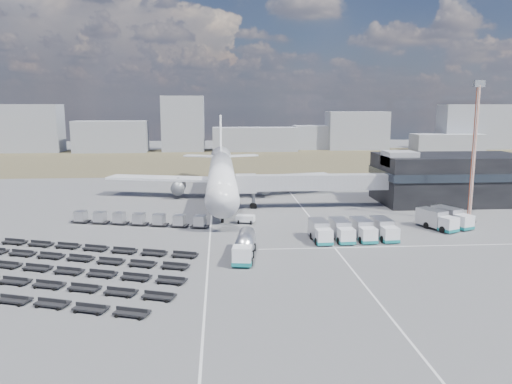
{
  "coord_description": "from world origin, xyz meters",
  "views": [
    {
      "loc": [
        -0.27,
        -76.12,
        20.3
      ],
      "look_at": [
        6.43,
        16.4,
        4.0
      ],
      "focal_mm": 35.0,
      "sensor_mm": 36.0,
      "label": 1
    }
  ],
  "objects": [
    {
      "name": "terminal",
      "position": [
        47.77,
        23.96,
        5.25
      ],
      "size": [
        30.4,
        16.4,
        11.0
      ],
      "color": "black",
      "rests_on": "ground"
    },
    {
      "name": "airliner",
      "position": [
        0.0,
        32.38,
        5.29
      ],
      "size": [
        51.59,
        64.53,
        17.62
      ],
      "color": "white",
      "rests_on": "ground"
    },
    {
      "name": "jet_bridge",
      "position": [
        15.9,
        20.42,
        5.05
      ],
      "size": [
        30.3,
        3.8,
        7.05
      ],
      "color": "#939399",
      "rests_on": "ground"
    },
    {
      "name": "floodlight_mast",
      "position": [
        43.17,
        6.25,
        12.19
      ],
      "size": [
        2.32,
        1.88,
        24.32
      ],
      "rotation": [
        0.0,
        0.0,
        0.3
      ],
      "color": "#A93D1B",
      "rests_on": "ground"
    },
    {
      "name": "skyline",
      "position": [
        13.31,
        147.53,
        8.58
      ],
      "size": [
        299.14,
        26.67,
        24.03
      ],
      "color": "gray",
      "rests_on": "ground"
    },
    {
      "name": "service_trucks_far",
      "position": [
        36.87,
        2.3,
        1.58
      ],
      "size": [
        8.45,
        9.06,
        2.91
      ],
      "rotation": [
        0.0,
        0.0,
        0.42
      ],
      "color": "white",
      "rests_on": "ground"
    },
    {
      "name": "grass_strip",
      "position": [
        0.0,
        110.0,
        0.01
      ],
      "size": [
        420.0,
        90.0,
        0.01
      ],
      "primitive_type": "cube",
      "color": "#4C442D",
      "rests_on": "ground"
    },
    {
      "name": "lane_markings",
      "position": [
        9.77,
        3.0,
        0.01
      ],
      "size": [
        47.12,
        110.0,
        0.01
      ],
      "color": "silver",
      "rests_on": "ground"
    },
    {
      "name": "fuel_tanker",
      "position": [
        2.85,
        -11.65,
        1.6
      ],
      "size": [
        3.78,
        10.15,
        3.2
      ],
      "rotation": [
        0.0,
        0.0,
        -0.13
      ],
      "color": "white",
      "rests_on": "ground"
    },
    {
      "name": "uld_row",
      "position": [
        -14.14,
        7.72,
        1.13
      ],
      "size": [
        24.03,
        7.64,
        1.89
      ],
      "rotation": [
        0.0,
        0.0,
        -0.25
      ],
      "color": "black",
      "rests_on": "ground"
    },
    {
      "name": "pushback_tug",
      "position": [
        4.0,
        8.0,
        0.71
      ],
      "size": [
        3.47,
        2.5,
        1.42
      ],
      "primitive_type": "cube",
      "rotation": [
        0.0,
        0.0,
        -0.26
      ],
      "color": "white",
      "rests_on": "ground"
    },
    {
      "name": "catering_truck",
      "position": [
        15.63,
        41.29,
        1.33
      ],
      "size": [
        3.29,
        5.98,
        2.6
      ],
      "rotation": [
        0.0,
        0.0,
        -0.18
      ],
      "color": "white",
      "rests_on": "ground"
    },
    {
      "name": "baggage_dollies",
      "position": [
        -21.04,
        -15.99,
        0.4
      ],
      "size": [
        38.42,
        30.15,
        0.81
      ],
      "rotation": [
        0.0,
        0.0,
        -0.32
      ],
      "color": "black",
      "rests_on": "ground"
    },
    {
      "name": "ground",
      "position": [
        0.0,
        0.0,
        0.0
      ],
      "size": [
        420.0,
        420.0,
        0.0
      ],
      "primitive_type": "plane",
      "color": "#565659",
      "rests_on": "ground"
    },
    {
      "name": "service_trucks_near",
      "position": [
        19.65,
        -3.86,
        1.5
      ],
      "size": [
        12.74,
        7.46,
        2.76
      ],
      "rotation": [
        0.0,
        0.0,
        0.05
      ],
      "color": "white",
      "rests_on": "ground"
    }
  ]
}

